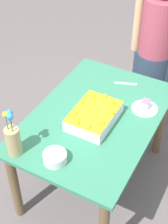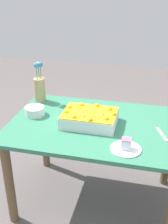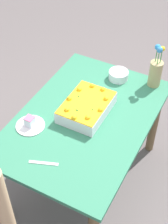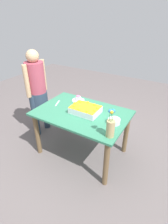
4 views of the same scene
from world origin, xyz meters
name	(u,v)px [view 3 (image 3 of 4)]	position (x,y,z in m)	size (l,w,h in m)	color
ground_plane	(85,179)	(0.00, 0.00, 0.00)	(8.00, 8.00, 0.00)	#625958
dining_table	(85,129)	(0.00, 0.00, 0.62)	(1.30, 0.88, 0.74)	#337C5B
sheet_cake	(87,107)	(-0.05, -0.01, 0.79)	(0.40, 0.29, 0.12)	white
serving_plate_with_slice	(30,124)	(0.25, -0.29, 0.76)	(0.20, 0.20, 0.08)	white
cake_knife	(44,163)	(0.47, -0.04, 0.74)	(0.18, 0.02, 0.00)	silver
flower_vase	(156,71)	(-0.56, 0.30, 0.87)	(0.10, 0.10, 0.35)	tan
fruit_bowl	(118,75)	(-0.50, 0.03, 0.77)	(0.15, 0.15, 0.07)	silver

